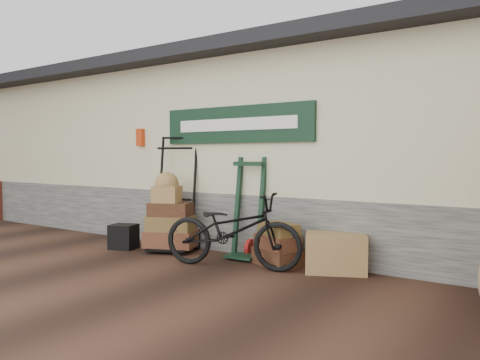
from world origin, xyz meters
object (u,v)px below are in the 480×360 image
at_px(bicycle, 232,226).
at_px(black_trunk, 124,237).
at_px(suitcase_stack, 277,244).
at_px(wicker_hamper, 336,253).
at_px(porter_trolley, 175,192).
at_px(green_barrow, 248,208).

bearing_deg(bicycle, black_trunk, 74.52).
xyz_separation_m(suitcase_stack, black_trunk, (-2.59, -0.39, -0.10)).
bearing_deg(wicker_hamper, porter_trolley, -178.41).
bearing_deg(porter_trolley, green_barrow, -15.69).
distance_m(wicker_hamper, black_trunk, 3.42).
distance_m(green_barrow, black_trunk, 2.14).
relative_size(porter_trolley, bicycle, 0.96).
bearing_deg(black_trunk, suitcase_stack, 8.55).
bearing_deg(porter_trolley, wicker_hamper, -20.07).
distance_m(suitcase_stack, wicker_hamper, 0.80).
height_order(suitcase_stack, wicker_hamper, suitcase_stack).
bearing_deg(bicycle, green_barrow, 0.91).
height_order(green_barrow, black_trunk, green_barrow).
relative_size(green_barrow, bicycle, 0.76).
height_order(green_barrow, suitcase_stack, green_barrow).
relative_size(porter_trolley, wicker_hamper, 2.43).
bearing_deg(green_barrow, wicker_hamper, -4.66).
height_order(porter_trolley, suitcase_stack, porter_trolley).
bearing_deg(wicker_hamper, suitcase_stack, -172.06).
relative_size(green_barrow, black_trunk, 3.75).
height_order(wicker_hamper, bicycle, bicycle).
height_order(porter_trolley, bicycle, porter_trolley).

